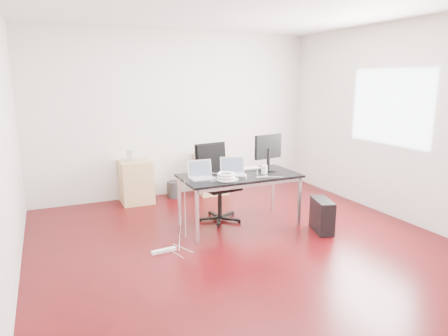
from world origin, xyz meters
name	(u,v)px	position (x,y,z in m)	size (l,w,h in m)	color
room_shell	(246,131)	(0.04, 0.00, 1.40)	(5.00, 5.00, 5.00)	#3B0609
desk	(239,179)	(0.24, 0.57, 0.68)	(1.60, 0.80, 0.73)	black
office_chair	(217,179)	(0.06, 0.96, 0.61)	(0.54, 0.56, 1.08)	black
filing_cabinet_left	(136,182)	(-0.83, 2.23, 0.35)	(0.50, 0.50, 0.70)	tan
filing_cabinet_right	(211,174)	(0.50, 2.23, 0.35)	(0.50, 0.50, 0.70)	tan
pc_tower	(322,216)	(1.16, -0.08, 0.22)	(0.20, 0.45, 0.44)	black
wastebasket	(174,189)	(-0.19, 2.25, 0.14)	(0.24, 0.24, 0.28)	black
power_strip	(164,251)	(-0.97, 0.14, 0.02)	(0.30, 0.06, 0.04)	white
laptop_left	(202,174)	(-0.30, 0.58, 0.79)	(0.34, 0.26, 0.23)	silver
laptop_right	(233,171)	(0.16, 0.60, 0.79)	(0.40, 0.35, 0.23)	silver
monitor	(268,151)	(0.73, 0.66, 1.01)	(0.45, 0.26, 0.51)	black
keyboard	(245,169)	(0.46, 0.83, 0.74)	(0.44, 0.14, 0.02)	white
cup_white	(264,169)	(0.58, 0.49, 0.79)	(0.08, 0.08, 0.12)	white
cup_brown	(265,169)	(0.62, 0.54, 0.78)	(0.08, 0.08, 0.10)	#56271D
cable_coil	(226,177)	(-0.07, 0.34, 0.78)	(0.24, 0.24, 0.11)	white
power_adapter	(235,180)	(0.04, 0.30, 0.74)	(0.07, 0.07, 0.03)	white
speaker	(130,156)	(-0.91, 2.25, 0.79)	(0.09, 0.08, 0.18)	#9E9E9E
navy_garment	(214,152)	(0.55, 2.20, 0.74)	(0.30, 0.24, 0.09)	black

